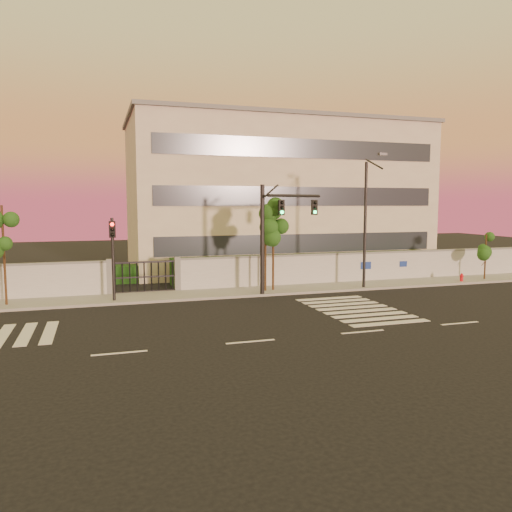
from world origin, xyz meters
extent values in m
plane|color=black|center=(0.00, 0.00, 0.00)|extent=(120.00, 120.00, 0.00)
cube|color=gray|center=(0.00, 10.50, 0.07)|extent=(60.00, 3.00, 0.15)
cube|color=#A8ABB0|center=(14.50, 12.00, 1.00)|extent=(31.00, 0.30, 2.00)
cube|color=slate|center=(14.50, 12.00, 2.06)|extent=(31.00, 0.36, 0.12)
cube|color=slate|center=(-5.00, 12.00, 1.10)|extent=(0.35, 0.35, 2.20)
cube|color=slate|center=(-1.00, 12.00, 1.10)|extent=(0.35, 0.35, 2.20)
cube|color=#103510|center=(9.00, 14.50, 0.90)|extent=(20.00, 2.00, 1.80)
cube|color=#103510|center=(-3.00, 17.00, 0.60)|extent=(6.00, 1.50, 1.20)
cube|color=beige|center=(9.00, 22.00, 6.00)|extent=(24.00, 12.00, 12.00)
cube|color=#262D38|center=(9.00, 15.98, 2.50)|extent=(22.00, 0.08, 1.40)
cube|color=#262D38|center=(9.00, 15.98, 6.00)|extent=(22.00, 0.08, 1.40)
cube|color=#262D38|center=(9.00, 15.98, 9.50)|extent=(22.00, 0.08, 1.40)
cube|color=slate|center=(9.00, 22.00, 12.10)|extent=(24.40, 12.40, 0.30)
cube|color=silver|center=(-9.50, 4.00, 0.01)|extent=(0.50, 4.00, 0.02)
cube|color=silver|center=(-8.60, 4.00, 0.01)|extent=(0.50, 4.00, 0.02)
cube|color=silver|center=(-7.70, 4.00, 0.01)|extent=(0.50, 4.00, 0.02)
cube|color=silver|center=(7.00, 1.00, 0.01)|extent=(4.00, 0.50, 0.02)
cube|color=silver|center=(7.00, 1.90, 0.01)|extent=(4.00, 0.50, 0.02)
cube|color=silver|center=(7.00, 2.80, 0.01)|extent=(4.00, 0.50, 0.02)
cube|color=silver|center=(7.00, 3.70, 0.01)|extent=(4.00, 0.50, 0.02)
cube|color=silver|center=(7.00, 4.60, 0.01)|extent=(4.00, 0.50, 0.02)
cube|color=silver|center=(7.00, 5.50, 0.01)|extent=(4.00, 0.50, 0.02)
cube|color=silver|center=(7.00, 6.40, 0.01)|extent=(4.00, 0.50, 0.02)
cube|color=silver|center=(7.00, 7.30, 0.01)|extent=(4.00, 0.50, 0.02)
cube|color=silver|center=(-5.00, 0.00, 0.01)|extent=(2.00, 0.15, 0.01)
cube|color=silver|center=(0.00, 0.00, 0.01)|extent=(2.00, 0.15, 0.01)
cube|color=silver|center=(5.00, 0.00, 0.01)|extent=(2.00, 0.15, 0.01)
cube|color=silver|center=(10.00, 0.00, 0.01)|extent=(2.00, 0.15, 0.01)
cylinder|color=#382314|center=(-10.30, 10.26, 2.68)|extent=(0.12, 0.12, 5.37)
sphere|color=#1B3F12|center=(-10.30, 10.26, 4.29)|extent=(1.13, 1.13, 1.13)
sphere|color=#1B3F12|center=(-9.94, 10.46, 3.49)|extent=(0.86, 0.86, 0.86)
cylinder|color=#382314|center=(4.09, 10.16, 2.46)|extent=(0.12, 0.12, 4.93)
sphere|color=#1B3F12|center=(4.09, 10.16, 3.94)|extent=(1.09, 1.09, 1.09)
sphere|color=#1B3F12|center=(4.44, 10.35, 3.20)|extent=(0.84, 0.84, 0.84)
sphere|color=#1B3F12|center=(3.79, 10.01, 3.45)|extent=(0.80, 0.80, 0.80)
cylinder|color=#382314|center=(4.64, 10.30, 2.80)|extent=(0.13, 0.13, 5.59)
sphere|color=#1B3F12|center=(4.64, 10.30, 4.48)|extent=(1.22, 1.22, 1.22)
sphere|color=#1B3F12|center=(5.03, 10.53, 3.64)|extent=(0.93, 0.93, 0.93)
sphere|color=#1B3F12|center=(4.31, 10.14, 3.92)|extent=(0.89, 0.89, 0.89)
cylinder|color=#382314|center=(20.42, 9.95, 1.67)|extent=(0.11, 0.11, 3.35)
sphere|color=#1B3F12|center=(20.42, 9.95, 2.68)|extent=(0.99, 0.99, 0.99)
sphere|color=#1B3F12|center=(20.74, 10.13, 2.18)|extent=(0.76, 0.76, 0.76)
sphere|color=#1B3F12|center=(20.15, 9.81, 2.34)|extent=(0.72, 0.72, 0.72)
cylinder|color=black|center=(3.55, 9.15, 3.27)|extent=(0.25, 0.25, 6.55)
cylinder|color=black|center=(5.56, 9.15, 5.91)|extent=(3.85, 1.46, 0.17)
cube|color=black|center=(4.71, 9.10, 5.23)|extent=(0.37, 0.19, 0.95)
sphere|color=#0CF259|center=(4.71, 8.99, 4.93)|extent=(0.21, 0.21, 0.21)
cube|color=black|center=(6.82, 9.10, 5.23)|extent=(0.37, 0.19, 0.95)
sphere|color=#0CF259|center=(6.82, 8.99, 4.93)|extent=(0.21, 0.21, 0.21)
cylinder|color=black|center=(-4.85, 9.76, 2.34)|extent=(0.17, 0.17, 4.68)
cube|color=black|center=(-4.85, 9.71, 4.06)|extent=(0.36, 0.19, 0.94)
sphere|color=red|center=(-4.85, 9.60, 4.35)|extent=(0.21, 0.21, 0.21)
cylinder|color=black|center=(10.47, 9.43, 4.02)|extent=(0.18, 0.18, 8.04)
cylinder|color=black|center=(10.47, 8.53, 7.84)|extent=(0.10, 1.92, 0.78)
cube|color=#3F3F44|center=(10.47, 7.63, 8.34)|extent=(0.50, 0.25, 0.15)
cylinder|color=red|center=(18.12, 9.55, 0.23)|extent=(0.20, 0.20, 0.46)
cylinder|color=red|center=(18.12, 9.55, 0.51)|extent=(0.26, 0.26, 0.09)
sphere|color=red|center=(18.12, 9.55, 0.61)|extent=(0.17, 0.17, 0.17)
cylinder|color=red|center=(18.12, 9.55, 0.32)|extent=(0.27, 0.15, 0.09)
camera|label=1|loc=(-5.66, -18.39, 5.41)|focal=35.00mm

